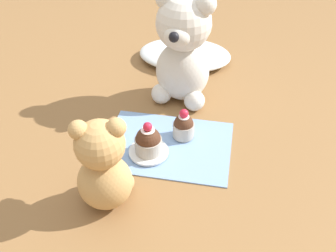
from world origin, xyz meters
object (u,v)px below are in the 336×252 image
teddy_bear_tan (103,167)px  cupcake_near_cream_bear (184,126)px  cupcake_near_tan_bear (148,141)px  saucer_plate (149,152)px  teddy_bear_cream (184,50)px

teddy_bear_tan → cupcake_near_cream_bear: 0.24m
teddy_bear_tan → cupcake_near_tan_bear: 0.16m
saucer_plate → cupcake_near_tan_bear: bearing=0.0°
teddy_bear_cream → cupcake_near_tan_bear: teddy_bear_cream is taller
teddy_bear_tan → cupcake_near_cream_bear: teddy_bear_tan is taller
teddy_bear_cream → saucer_plate: 0.26m
cupcake_near_cream_bear → cupcake_near_tan_bear: 0.09m
cupcake_near_cream_bear → teddy_bear_cream: bearing=99.7°
teddy_bear_cream → teddy_bear_tan: size_ratio=1.39×
teddy_bear_tan → cupcake_near_cream_bear: size_ratio=2.74×
cupcake_near_cream_bear → saucer_plate: (-0.06, -0.07, -0.02)m
teddy_bear_cream → cupcake_near_tan_bear: (-0.04, -0.22, -0.10)m
teddy_bear_tan → saucer_plate: (0.05, 0.14, -0.08)m
teddy_bear_cream → teddy_bear_tan: (-0.08, -0.36, -0.04)m
cupcake_near_tan_bear → cupcake_near_cream_bear: bearing=47.0°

